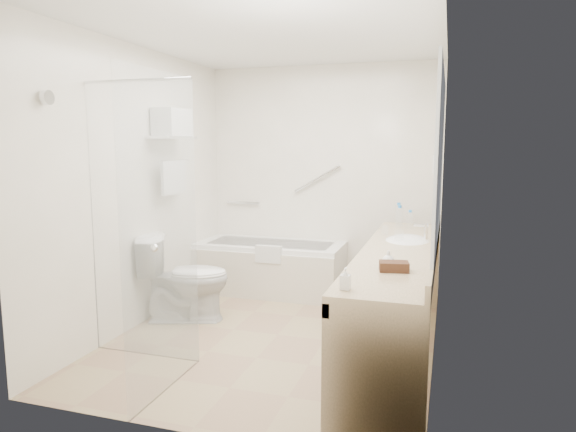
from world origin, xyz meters
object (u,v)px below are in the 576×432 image
(bathtub, at_px, (270,267))
(vanity_counter, at_px, (398,276))
(toilet, at_px, (185,278))
(amenity_basket, at_px, (394,266))
(water_bottle_left, at_px, (400,217))

(bathtub, bearing_deg, vanity_counter, -42.35)
(toilet, height_order, amenity_basket, amenity_basket)
(toilet, xyz_separation_m, amenity_basket, (2.01, -0.96, 0.48))
(bathtub, xyz_separation_m, water_bottle_left, (1.43, -0.33, 0.67))
(vanity_counter, height_order, water_bottle_left, water_bottle_left)
(bathtub, height_order, water_bottle_left, water_bottle_left)
(toilet, xyz_separation_m, water_bottle_left, (1.88, 0.79, 0.55))
(toilet, bearing_deg, vanity_counter, -116.70)
(vanity_counter, relative_size, water_bottle_left, 12.73)
(toilet, bearing_deg, bathtub, -40.86)
(bathtub, bearing_deg, toilet, -111.87)
(toilet, distance_m, amenity_basket, 2.28)
(vanity_counter, bearing_deg, amenity_basket, -87.47)
(vanity_counter, height_order, amenity_basket, vanity_counter)
(amenity_basket, relative_size, water_bottle_left, 0.85)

